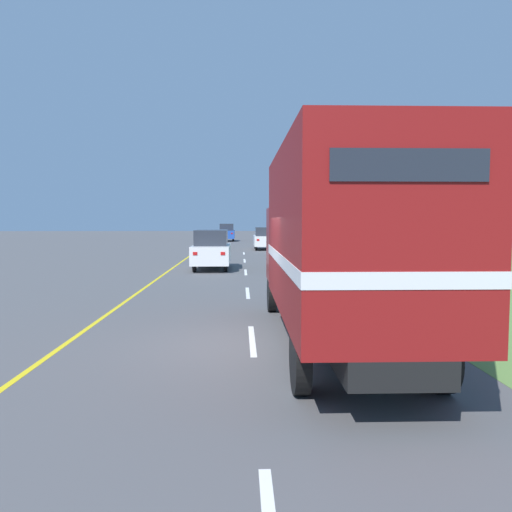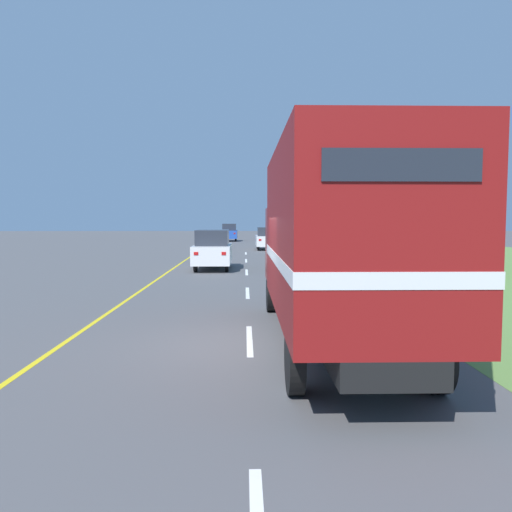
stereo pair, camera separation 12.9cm
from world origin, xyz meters
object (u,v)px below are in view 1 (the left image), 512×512
(horse_trailer_truck, at_px, (338,241))
(lead_car_white_ahead, at_px, (265,238))
(lead_car_white, at_px, (212,249))
(highway_sign, at_px, (433,244))
(roadside_tree_near, at_px, (465,193))
(roadside_tree_mid, at_px, (394,202))
(lead_car_blue_ahead, at_px, (227,232))

(horse_trailer_truck, height_order, lead_car_white_ahead, horse_trailer_truck)
(lead_car_white, relative_size, highway_sign, 1.66)
(roadside_tree_near, distance_m, roadside_tree_mid, 8.45)
(lead_car_white, xyz_separation_m, highway_sign, (8.58, -6.50, 0.56))
(lead_car_blue_ahead, height_order, roadside_tree_near, roadside_tree_near)
(horse_trailer_truck, distance_m, lead_car_white, 15.76)
(lead_car_white, xyz_separation_m, roadside_tree_mid, (11.03, 6.35, 2.56))
(horse_trailer_truck, relative_size, lead_car_blue_ahead, 2.07)
(horse_trailer_truck, height_order, lead_car_white, horse_trailer_truck)
(roadside_tree_near, bearing_deg, lead_car_blue_ahead, 108.86)
(lead_car_white, height_order, lead_car_blue_ahead, lead_car_blue_ahead)
(highway_sign, bearing_deg, roadside_tree_near, 54.51)
(horse_trailer_truck, xyz_separation_m, lead_car_white, (-3.29, 15.38, -1.06))
(horse_trailer_truck, distance_m, highway_sign, 10.35)
(highway_sign, bearing_deg, horse_trailer_truck, -120.82)
(highway_sign, relative_size, roadside_tree_mid, 0.46)
(lead_car_white, distance_m, roadside_tree_near, 12.22)
(highway_sign, bearing_deg, lead_car_white_ahead, 102.69)
(horse_trailer_truck, distance_m, roadside_tree_mid, 23.11)
(horse_trailer_truck, relative_size, lead_car_white, 1.99)
(lead_car_blue_ahead, height_order, roadside_tree_mid, roadside_tree_mid)
(roadside_tree_mid, bearing_deg, highway_sign, -100.77)
(highway_sign, distance_m, roadside_tree_mid, 13.24)
(lead_car_white, bearing_deg, roadside_tree_mid, 29.93)
(horse_trailer_truck, distance_m, roadside_tree_near, 15.85)
(lead_car_white_ahead, bearing_deg, roadside_tree_mid, -52.86)
(highway_sign, xyz_separation_m, roadside_tree_near, (3.16, 4.44, 2.12))
(lead_car_white_ahead, distance_m, highway_sign, 23.46)
(horse_trailer_truck, xyz_separation_m, lead_car_white_ahead, (0.14, 31.75, -1.11))
(roadside_tree_mid, bearing_deg, lead_car_blue_ahead, 112.93)
(lead_car_white_ahead, bearing_deg, horse_trailer_truck, -90.26)
(lead_car_blue_ahead, bearing_deg, roadside_tree_near, -71.14)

